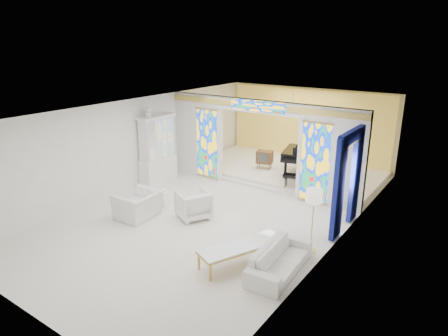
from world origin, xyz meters
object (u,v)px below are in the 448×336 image
Objects in this scene: china_cabinet at (157,150)px; tv_console at (265,157)px; grand_piano at (309,154)px; sofa at (280,259)px; armchair_left at (138,205)px; armchair_right at (193,204)px; coffee_table at (242,246)px.

china_cabinet reaches higher than tv_console.
sofa is at bearing -86.42° from grand_piano.
grand_piano reaches higher than armchair_left.
armchair_left is 1.56m from armchair_right.
sofa is 0.94× the size of coffee_table.
armchair_left is 0.54× the size of coffee_table.
armchair_left is at bearing 174.31° from coffee_table.
china_cabinet is 3.99m from tv_console.
china_cabinet is 6.08m from coffee_table.
sofa is 2.96× the size of tv_console.
tv_console is (-1.62, -0.35, -0.30)m from grand_piano.
grand_piano reaches higher than sofa.
grand_piano is (-1.12, 6.22, 0.50)m from coffee_table.
grand_piano is (2.58, 5.85, 0.55)m from armchair_left.
armchair_left is 0.38× the size of grand_piano.
coffee_table is at bearing -94.33° from grand_piano.
tv_console is at bearing -147.61° from armchair_right.
armchair_right is at bearing -100.13° from tv_console.
tv_console is at bearing 49.45° from china_cabinet.
sofa is 0.88m from coffee_table.
sofa is at bearing 12.24° from coffee_table.
armchair_right is (1.28, 0.88, 0.03)m from armchair_left.
sofa is (3.27, -1.07, -0.11)m from armchair_right.
tv_console is (2.57, 3.01, -0.55)m from china_cabinet.
china_cabinet reaches higher than coffee_table.
armchair_left is 4.56m from sofa.
grand_piano reaches higher than armchair_right.
grand_piano is (1.30, 4.97, 0.52)m from armchair_right.
armchair_right is 4.63m from tv_console.
china_cabinet is 1.36× the size of sofa.
tv_console is (0.96, 5.50, 0.25)m from armchair_left.
grand_piano is at bearing 152.50° from armchair_left.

